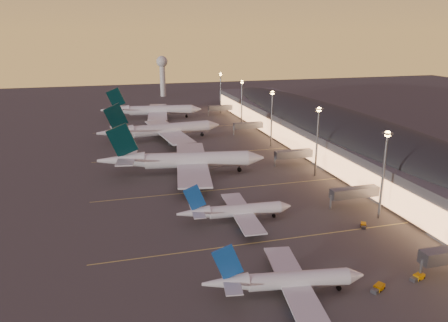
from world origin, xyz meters
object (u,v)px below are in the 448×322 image
at_px(airliner_narrow_south, 285,281).
at_px(airliner_wide_far, 152,110).
at_px(radar_tower, 162,69).
at_px(airliner_wide_mid, 161,130).
at_px(baggage_tug_d, 363,225).
at_px(baggage_tug_c, 277,209).
at_px(baggage_tug_a, 418,277).
at_px(baggage_tug_b, 378,288).
at_px(airliner_wide_near, 183,160).
at_px(airliner_narrow_north, 235,211).

distance_m(airliner_narrow_south, airliner_wide_far, 195.38).
bearing_deg(radar_tower, airliner_wide_mid, -98.33).
relative_size(airliner_wide_far, radar_tower, 1.87).
bearing_deg(baggage_tug_d, baggage_tug_c, 79.15).
height_order(baggage_tug_a, baggage_tug_b, baggage_tug_b).
bearing_deg(baggage_tug_c, radar_tower, 100.45).
bearing_deg(baggage_tug_d, baggage_tug_b, -175.91).
height_order(airliner_wide_near, airliner_wide_mid, airliner_wide_near).
bearing_deg(baggage_tug_b, airliner_wide_near, 76.34).
distance_m(airliner_narrow_south, baggage_tug_a, 30.60).
relative_size(airliner_narrow_north, baggage_tug_c, 9.53).
bearing_deg(airliner_wide_near, baggage_tug_a, -57.98).
distance_m(airliner_wide_mid, baggage_tug_a, 146.20).
bearing_deg(baggage_tug_a, airliner_narrow_north, 108.11).
distance_m(airliner_wide_near, radar_tower, 206.00).
bearing_deg(airliner_wide_near, airliner_wide_far, 98.59).
height_order(airliner_narrow_north, radar_tower, radar_tower).
bearing_deg(airliner_narrow_south, airliner_wide_near, 102.46).
xyz_separation_m(airliner_wide_mid, baggage_tug_a, (36.73, -141.44, -4.59)).
bearing_deg(airliner_wide_near, radar_tower, 93.39).
xyz_separation_m(airliner_narrow_south, airliner_narrow_north, (0.86, 37.22, -0.05)).
bearing_deg(airliner_wide_far, airliner_narrow_north, -80.51).
distance_m(airliner_wide_mid, radar_tower, 151.69).
bearing_deg(radar_tower, baggage_tug_a, -87.07).
height_order(radar_tower, baggage_tug_d, radar_tower).
xyz_separation_m(baggage_tug_a, baggage_tug_c, (-15.21, 43.49, -0.05)).
distance_m(airliner_wide_mid, airliner_wide_far, 56.55).
bearing_deg(baggage_tug_c, airliner_wide_mid, 112.91).
bearing_deg(radar_tower, baggage_tug_d, -86.01).
bearing_deg(airliner_wide_near, baggage_tug_c, -54.68).
xyz_separation_m(radar_tower, baggage_tug_d, (18.40, -264.11, -21.43)).
distance_m(airliner_narrow_south, baggage_tug_b, 20.09).
xyz_separation_m(radar_tower, baggage_tug_c, (-0.32, -247.11, -21.42)).
distance_m(radar_tower, baggage_tug_a, 291.77).
relative_size(baggage_tug_c, baggage_tug_d, 1.01).
bearing_deg(baggage_tug_b, baggage_tug_a, -22.75).
relative_size(airliner_wide_mid, baggage_tug_d, 17.90).
relative_size(baggage_tug_b, baggage_tug_d, 1.15).
relative_size(baggage_tug_a, baggage_tug_c, 1.12).
height_order(airliner_wide_near, baggage_tug_d, airliner_wide_near).
height_order(radar_tower, baggage_tug_a, radar_tower).
xyz_separation_m(airliner_wide_mid, radar_tower, (21.83, 149.16, 16.79)).
xyz_separation_m(airliner_wide_near, airliner_wide_far, (1.44, 111.56, -0.15)).
distance_m(baggage_tug_b, baggage_tug_c, 45.03).
height_order(airliner_wide_near, baggage_tug_c, airliner_wide_near).
height_order(airliner_wide_mid, baggage_tug_d, airliner_wide_mid).
distance_m(airliner_wide_far, radar_tower, 96.23).
bearing_deg(airliner_wide_far, baggage_tug_d, -69.83).
height_order(airliner_wide_mid, airliner_wide_far, airliner_wide_mid).
bearing_deg(radar_tower, baggage_tug_b, -89.21).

